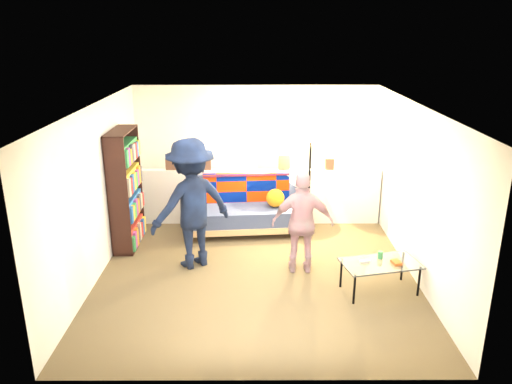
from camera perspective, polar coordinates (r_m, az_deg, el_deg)
ground at (r=7.52m, az=0.01°, el=-8.59°), size 5.00×5.00×0.00m
room_shell at (r=7.38m, az=-0.00°, el=4.76°), size 4.60×5.05×2.45m
half_wall_ledge at (r=8.98m, az=-0.03°, el=-0.50°), size 4.45×0.15×1.00m
ledge_decor at (r=8.77m, az=-1.51°, el=3.64°), size 2.97×0.02×0.45m
futon_sofa at (r=8.69m, az=-0.86°, el=-1.89°), size 2.06×1.12×0.85m
bookshelf at (r=8.22m, az=-14.67°, el=-0.10°), size 0.32×0.95×1.90m
coffee_table at (r=6.92m, az=14.08°, el=-8.03°), size 1.12×0.77×0.53m
floor_lamp at (r=8.63m, az=6.14°, el=3.19°), size 0.38×0.32×1.64m
person_left at (r=7.29m, az=-7.41°, el=-1.37°), size 1.44×1.28×1.93m
person_right at (r=7.15m, az=5.35°, el=-3.54°), size 0.89×0.40×1.50m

